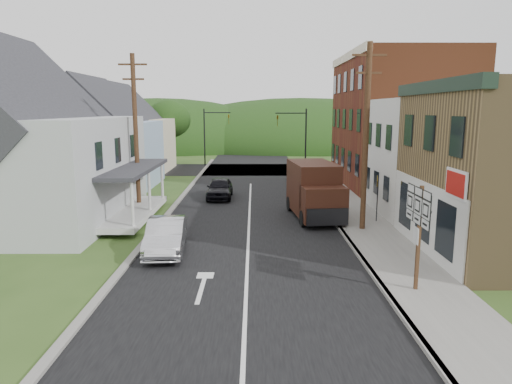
{
  "coord_description": "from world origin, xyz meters",
  "views": [
    {
      "loc": [
        0.26,
        -18.27,
        5.93
      ],
      "look_at": [
        0.35,
        2.28,
        2.2
      ],
      "focal_mm": 32.0,
      "sensor_mm": 36.0,
      "label": 1
    }
  ],
  "objects_px": {
    "silver_sedan": "(166,236)",
    "route_sign_cluster": "(418,223)",
    "warning_sign": "(377,192)",
    "delivery_van": "(314,191)",
    "dark_sedan": "(220,188)"
  },
  "relations": [
    {
      "from": "silver_sedan",
      "to": "dark_sedan",
      "type": "xyz_separation_m",
      "value": [
        1.37,
        11.85,
        -0.02
      ]
    },
    {
      "from": "dark_sedan",
      "to": "warning_sign",
      "type": "relative_size",
      "value": 1.65
    },
    {
      "from": "delivery_van",
      "to": "silver_sedan",
      "type": "bearing_deg",
      "value": -144.78
    },
    {
      "from": "silver_sedan",
      "to": "dark_sedan",
      "type": "height_order",
      "value": "silver_sedan"
    },
    {
      "from": "delivery_van",
      "to": "warning_sign",
      "type": "bearing_deg",
      "value": -29.46
    },
    {
      "from": "delivery_van",
      "to": "route_sign_cluster",
      "type": "height_order",
      "value": "route_sign_cluster"
    },
    {
      "from": "dark_sedan",
      "to": "warning_sign",
      "type": "distance_m",
      "value": 11.25
    },
    {
      "from": "dark_sedan",
      "to": "delivery_van",
      "type": "bearing_deg",
      "value": -45.2
    },
    {
      "from": "silver_sedan",
      "to": "warning_sign",
      "type": "relative_size",
      "value": 1.75
    },
    {
      "from": "route_sign_cluster",
      "to": "warning_sign",
      "type": "bearing_deg",
      "value": 82.2
    },
    {
      "from": "delivery_van",
      "to": "route_sign_cluster",
      "type": "xyz_separation_m",
      "value": [
        1.91,
        -10.51,
        0.83
      ]
    },
    {
      "from": "silver_sedan",
      "to": "route_sign_cluster",
      "type": "height_order",
      "value": "route_sign_cluster"
    },
    {
      "from": "silver_sedan",
      "to": "dark_sedan",
      "type": "bearing_deg",
      "value": 78.74
    },
    {
      "from": "silver_sedan",
      "to": "dark_sedan",
      "type": "relative_size",
      "value": 1.06
    },
    {
      "from": "silver_sedan",
      "to": "route_sign_cluster",
      "type": "xyz_separation_m",
      "value": [
        8.91,
        -4.37,
        1.66
      ]
    }
  ]
}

